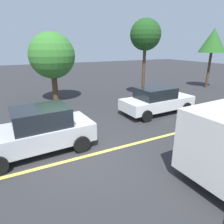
# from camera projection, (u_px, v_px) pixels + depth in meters

# --- Properties ---
(ground_plane) EXTENTS (80.00, 80.00, 0.00)m
(ground_plane) POSITION_uv_depth(u_px,v_px,m) (87.00, 156.00, 7.16)
(ground_plane) COLOR #2D2D30
(lane_marking_centre) EXTENTS (28.00, 0.16, 0.01)m
(lane_marking_centre) POSITION_uv_depth(u_px,v_px,m) (152.00, 139.00, 8.46)
(lane_marking_centre) COLOR #E0D14C
(car_silver_near_curb) EXTENTS (4.18, 2.20, 1.69)m
(car_silver_near_curb) POSITION_uv_depth(u_px,v_px,m) (38.00, 130.00, 7.30)
(car_silver_near_curb) COLOR #B7BABF
(car_silver_near_curb) RESTS_ON ground_plane
(car_white_behind_van) EXTENTS (4.45, 2.10, 1.55)m
(car_white_behind_van) POSITION_uv_depth(u_px,v_px,m) (157.00, 100.00, 11.52)
(car_white_behind_van) COLOR white
(car_white_behind_van) RESTS_ON ground_plane
(tree_left_verge) EXTENTS (3.10, 3.10, 4.72)m
(tree_left_verge) POSITION_uv_depth(u_px,v_px,m) (52.00, 56.00, 13.39)
(tree_left_verge) COLOR #513823
(tree_left_verge) RESTS_ON ground_plane
(tree_centre_verge) EXTENTS (2.35, 2.35, 5.30)m
(tree_centre_verge) POSITION_uv_depth(u_px,v_px,m) (213.00, 41.00, 17.50)
(tree_centre_verge) COLOR #513823
(tree_centre_verge) RESTS_ON ground_plane
(tree_right_verge) EXTENTS (2.20, 2.20, 5.66)m
(tree_right_verge) POSITION_uv_depth(u_px,v_px,m) (145.00, 35.00, 13.94)
(tree_right_verge) COLOR #513823
(tree_right_verge) RESTS_ON ground_plane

